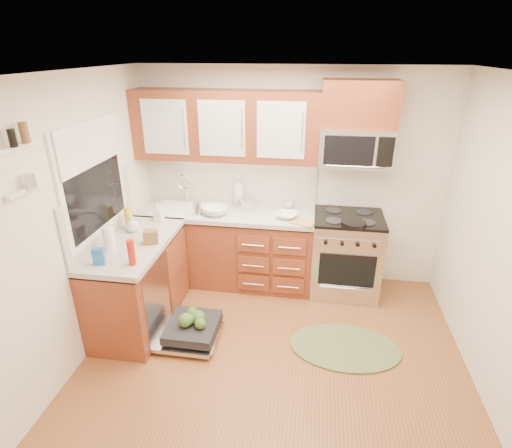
% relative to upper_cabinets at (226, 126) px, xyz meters
% --- Properties ---
extents(floor, '(3.50, 3.50, 0.00)m').
position_rel_upper_cabinets_xyz_m(floor, '(0.73, -1.57, -1.88)').
color(floor, brown).
rests_on(floor, ground).
extents(ceiling, '(3.50, 3.50, 0.00)m').
position_rel_upper_cabinets_xyz_m(ceiling, '(0.73, -1.57, 0.62)').
color(ceiling, white).
rests_on(ceiling, ground).
extents(wall_back, '(3.50, 0.04, 2.50)m').
position_rel_upper_cabinets_xyz_m(wall_back, '(0.73, 0.18, -0.62)').
color(wall_back, silver).
rests_on(wall_back, ground).
extents(wall_left, '(0.04, 3.50, 2.50)m').
position_rel_upper_cabinets_xyz_m(wall_left, '(-1.02, -1.57, -0.62)').
color(wall_left, silver).
rests_on(wall_left, ground).
extents(base_cabinet_back, '(2.05, 0.60, 0.85)m').
position_rel_upper_cabinets_xyz_m(base_cabinet_back, '(0.00, -0.12, -1.45)').
color(base_cabinet_back, '#592714').
rests_on(base_cabinet_back, ground).
extents(base_cabinet_left, '(0.60, 1.25, 0.85)m').
position_rel_upper_cabinets_xyz_m(base_cabinet_left, '(-0.72, -1.05, -1.45)').
color(base_cabinet_left, '#592714').
rests_on(base_cabinet_left, ground).
extents(countertop_back, '(2.07, 0.64, 0.05)m').
position_rel_upper_cabinets_xyz_m(countertop_back, '(0.00, -0.14, -0.97)').
color(countertop_back, beige).
rests_on(countertop_back, base_cabinet_back).
extents(countertop_left, '(0.64, 1.27, 0.05)m').
position_rel_upper_cabinets_xyz_m(countertop_left, '(-0.71, -1.05, -0.97)').
color(countertop_left, beige).
rests_on(countertop_left, base_cabinet_left).
extents(backsplash_back, '(2.05, 0.02, 0.57)m').
position_rel_upper_cabinets_xyz_m(backsplash_back, '(0.00, 0.16, -0.67)').
color(backsplash_back, beige).
rests_on(backsplash_back, ground).
extents(backsplash_left, '(0.02, 1.25, 0.57)m').
position_rel_upper_cabinets_xyz_m(backsplash_left, '(-1.01, -1.05, -0.67)').
color(backsplash_left, beige).
rests_on(backsplash_left, ground).
extents(upper_cabinets, '(2.05, 0.35, 0.75)m').
position_rel_upper_cabinets_xyz_m(upper_cabinets, '(0.00, 0.00, 0.00)').
color(upper_cabinets, '#592714').
rests_on(upper_cabinets, ground).
extents(cabinet_over_mw, '(0.76, 0.35, 0.47)m').
position_rel_upper_cabinets_xyz_m(cabinet_over_mw, '(1.41, 0.00, 0.26)').
color(cabinet_over_mw, '#592714').
rests_on(cabinet_over_mw, ground).
extents(range, '(0.76, 0.64, 0.95)m').
position_rel_upper_cabinets_xyz_m(range, '(1.41, -0.15, -1.40)').
color(range, silver).
rests_on(range, ground).
extents(microwave, '(0.76, 0.38, 0.40)m').
position_rel_upper_cabinets_xyz_m(microwave, '(1.41, -0.02, -0.18)').
color(microwave, silver).
rests_on(microwave, ground).
extents(sink, '(0.62, 0.50, 0.26)m').
position_rel_upper_cabinets_xyz_m(sink, '(-0.52, -0.16, -1.07)').
color(sink, white).
rests_on(sink, ground).
extents(dishwasher, '(0.70, 0.60, 0.20)m').
position_rel_upper_cabinets_xyz_m(dishwasher, '(-0.13, -1.27, -1.77)').
color(dishwasher, silver).
rests_on(dishwasher, ground).
extents(window, '(0.03, 1.05, 1.05)m').
position_rel_upper_cabinets_xyz_m(window, '(-1.01, -1.07, -0.32)').
color(window, white).
rests_on(window, ground).
extents(window_blind, '(0.02, 0.96, 0.40)m').
position_rel_upper_cabinets_xyz_m(window_blind, '(-0.98, -1.07, 0.00)').
color(window_blind, white).
rests_on(window_blind, ground).
extents(shelf_upper, '(0.04, 0.40, 0.03)m').
position_rel_upper_cabinets_xyz_m(shelf_upper, '(-0.99, -1.92, 0.17)').
color(shelf_upper, white).
rests_on(shelf_upper, ground).
extents(shelf_lower, '(0.04, 0.40, 0.03)m').
position_rel_upper_cabinets_xyz_m(shelf_lower, '(-0.99, -1.92, -0.12)').
color(shelf_lower, white).
rests_on(shelf_lower, ground).
extents(rug, '(1.06, 0.70, 0.02)m').
position_rel_upper_cabinets_xyz_m(rug, '(1.39, -1.18, -1.86)').
color(rug, olive).
rests_on(rug, ground).
extents(skillet, '(0.30, 0.30, 0.05)m').
position_rel_upper_cabinets_xyz_m(skillet, '(1.43, -0.40, -0.90)').
color(skillet, black).
rests_on(skillet, range).
extents(stock_pot, '(0.25, 0.25, 0.13)m').
position_rel_upper_cabinets_xyz_m(stock_pot, '(0.22, -0.04, -0.89)').
color(stock_pot, silver).
rests_on(stock_pot, countertop_back).
extents(cutting_board, '(0.30, 0.25, 0.02)m').
position_rel_upper_cabinets_xyz_m(cutting_board, '(0.91, -0.35, -0.94)').
color(cutting_board, tan).
rests_on(cutting_board, countertop_back).
extents(canister, '(0.13, 0.13, 0.17)m').
position_rel_upper_cabinets_xyz_m(canister, '(-0.27, -0.32, -0.87)').
color(canister, silver).
rests_on(canister, countertop_back).
extents(paper_towel_roll, '(0.14, 0.14, 0.24)m').
position_rel_upper_cabinets_xyz_m(paper_towel_roll, '(-0.85, -1.25, -0.83)').
color(paper_towel_roll, white).
rests_on(paper_towel_roll, countertop_left).
extents(mustard_bottle, '(0.09, 0.09, 0.23)m').
position_rel_upper_cabinets_xyz_m(mustard_bottle, '(-0.89, -0.75, -0.84)').
color(mustard_bottle, gold).
rests_on(mustard_bottle, countertop_left).
extents(red_bottle, '(0.08, 0.08, 0.24)m').
position_rel_upper_cabinets_xyz_m(red_bottle, '(-0.52, -1.47, -0.83)').
color(red_bottle, red).
rests_on(red_bottle, countertop_left).
extents(wooden_box, '(0.16, 0.13, 0.13)m').
position_rel_upper_cabinets_xyz_m(wooden_box, '(-0.52, -1.05, -0.88)').
color(wooden_box, brown).
rests_on(wooden_box, countertop_left).
extents(blue_carton, '(0.11, 0.08, 0.15)m').
position_rel_upper_cabinets_xyz_m(blue_carton, '(-0.81, -1.51, -0.87)').
color(blue_carton, '#235CA7').
rests_on(blue_carton, countertop_left).
extents(bowl_a, '(0.29, 0.29, 0.06)m').
position_rel_upper_cabinets_xyz_m(bowl_a, '(0.72, -0.23, -0.92)').
color(bowl_a, '#999999').
rests_on(bowl_a, countertop_back).
extents(bowl_b, '(0.38, 0.38, 0.09)m').
position_rel_upper_cabinets_xyz_m(bowl_b, '(-0.09, -0.26, -0.90)').
color(bowl_b, '#999999').
rests_on(bowl_b, countertop_back).
extents(cup, '(0.13, 0.13, 0.09)m').
position_rel_upper_cabinets_xyz_m(cup, '(0.72, 0.07, -0.91)').
color(cup, '#999999').
rests_on(cup, countertop_back).
extents(soap_bottle_a, '(0.15, 0.15, 0.34)m').
position_rel_upper_cabinets_xyz_m(soap_bottle_a, '(0.11, 0.10, -0.78)').
color(soap_bottle_a, '#999999').
rests_on(soap_bottle_a, countertop_back).
extents(soap_bottle_b, '(0.09, 0.10, 0.20)m').
position_rel_upper_cabinets_xyz_m(soap_bottle_b, '(-0.65, -0.52, -0.85)').
color(soap_bottle_b, '#999999').
rests_on(soap_bottle_b, countertop_left).
extents(soap_bottle_c, '(0.16, 0.16, 0.17)m').
position_rel_upper_cabinets_xyz_m(soap_bottle_c, '(-0.82, -0.82, -0.86)').
color(soap_bottle_c, '#999999').
rests_on(soap_bottle_c, countertop_left).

